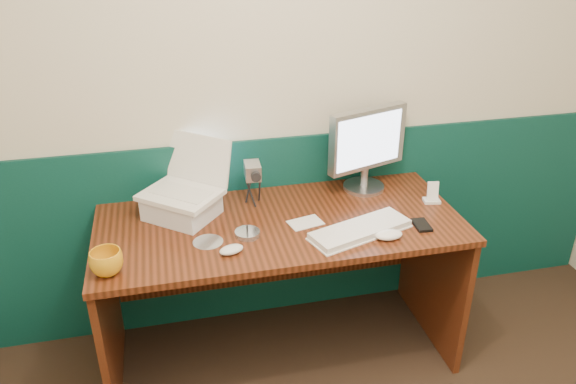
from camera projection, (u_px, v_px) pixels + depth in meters
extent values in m
cube|color=beige|center=(298.00, 85.00, 2.59)|extent=(3.50, 0.04, 2.50)
cube|color=#073430|center=(297.00, 226.00, 2.92)|extent=(3.48, 0.02, 1.00)
cube|color=#341609|center=(281.00, 291.00, 2.63)|extent=(1.60, 0.70, 0.75)
cube|color=silver|center=(182.00, 207.00, 2.48)|extent=(0.37, 0.36, 0.10)
cube|color=white|center=(360.00, 230.00, 2.37)|extent=(0.47, 0.28, 0.03)
ellipsoid|color=white|center=(389.00, 235.00, 2.33)|extent=(0.12, 0.07, 0.04)
ellipsoid|color=silver|center=(231.00, 250.00, 2.23)|extent=(0.11, 0.09, 0.03)
imported|color=orange|center=(106.00, 262.00, 2.09)|extent=(0.15, 0.15, 0.10)
cylinder|color=#B0B7C0|center=(247.00, 233.00, 2.35)|extent=(0.11, 0.11, 0.02)
cylinder|color=silver|center=(208.00, 242.00, 2.31)|extent=(0.13, 0.13, 0.00)
cylinder|color=black|center=(347.00, 227.00, 2.41)|extent=(0.14, 0.03, 0.01)
cube|color=white|center=(305.00, 223.00, 2.45)|extent=(0.16, 0.13, 0.00)
cube|color=silver|center=(432.00, 201.00, 2.62)|extent=(0.08, 0.07, 0.01)
cube|color=white|center=(433.00, 191.00, 2.60)|extent=(0.05, 0.03, 0.09)
cube|color=black|center=(422.00, 225.00, 2.42)|extent=(0.07, 0.11, 0.01)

